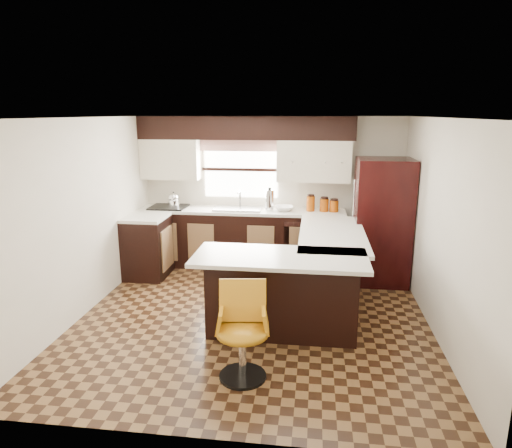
# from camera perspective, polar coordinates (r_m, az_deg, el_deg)

# --- Properties ---
(floor) EXTENTS (4.40, 4.40, 0.00)m
(floor) POSITION_cam_1_polar(r_m,az_deg,el_deg) (5.75, -0.34, -11.49)
(floor) COLOR #49301A
(floor) RESTS_ON ground
(ceiling) EXTENTS (4.40, 4.40, 0.00)m
(ceiling) POSITION_cam_1_polar(r_m,az_deg,el_deg) (5.20, -0.37, 13.16)
(ceiling) COLOR silver
(ceiling) RESTS_ON wall_back
(wall_back) EXTENTS (4.40, 0.00, 4.40)m
(wall_back) POSITION_cam_1_polar(r_m,az_deg,el_deg) (7.49, 1.92, 4.12)
(wall_back) COLOR beige
(wall_back) RESTS_ON floor
(wall_front) EXTENTS (4.40, 0.00, 4.40)m
(wall_front) POSITION_cam_1_polar(r_m,az_deg,el_deg) (3.29, -5.59, -8.76)
(wall_front) COLOR beige
(wall_front) RESTS_ON floor
(wall_left) EXTENTS (0.00, 4.40, 4.40)m
(wall_left) POSITION_cam_1_polar(r_m,az_deg,el_deg) (6.00, -20.65, 0.80)
(wall_left) COLOR beige
(wall_left) RESTS_ON floor
(wall_right) EXTENTS (0.00, 4.40, 4.40)m
(wall_right) POSITION_cam_1_polar(r_m,az_deg,el_deg) (5.49, 21.94, -0.47)
(wall_right) COLOR beige
(wall_right) RESTS_ON floor
(base_cab_back) EXTENTS (3.30, 0.60, 0.90)m
(base_cab_back) POSITION_cam_1_polar(r_m,az_deg,el_deg) (7.42, -1.81, -1.90)
(base_cab_back) COLOR black
(base_cab_back) RESTS_ON floor
(base_cab_left) EXTENTS (0.60, 0.70, 0.90)m
(base_cab_left) POSITION_cam_1_polar(r_m,az_deg,el_deg) (7.16, -13.39, -2.87)
(base_cab_left) COLOR black
(base_cab_left) RESTS_ON floor
(counter_back) EXTENTS (3.30, 0.60, 0.04)m
(counter_back) POSITION_cam_1_polar(r_m,az_deg,el_deg) (7.31, -1.84, 1.67)
(counter_back) COLOR silver
(counter_back) RESTS_ON base_cab_back
(counter_left) EXTENTS (0.60, 0.70, 0.04)m
(counter_left) POSITION_cam_1_polar(r_m,az_deg,el_deg) (7.04, -13.61, 0.82)
(counter_left) COLOR silver
(counter_left) RESTS_ON base_cab_left
(soffit) EXTENTS (3.40, 0.35, 0.36)m
(soffit) POSITION_cam_1_polar(r_m,az_deg,el_deg) (7.27, -1.36, 11.92)
(soffit) COLOR black
(soffit) RESTS_ON wall_back
(upper_cab_left) EXTENTS (0.94, 0.35, 0.64)m
(upper_cab_left) POSITION_cam_1_polar(r_m,az_deg,el_deg) (7.58, -10.58, 7.98)
(upper_cab_left) COLOR beige
(upper_cab_left) RESTS_ON wall_back
(upper_cab_right) EXTENTS (1.14, 0.35, 0.64)m
(upper_cab_right) POSITION_cam_1_polar(r_m,az_deg,el_deg) (7.22, 7.25, 7.82)
(upper_cab_right) COLOR beige
(upper_cab_right) RESTS_ON wall_back
(window_pane) EXTENTS (1.20, 0.02, 0.90)m
(window_pane) POSITION_cam_1_polar(r_m,az_deg,el_deg) (7.49, -1.91, 6.82)
(window_pane) COLOR white
(window_pane) RESTS_ON wall_back
(valance) EXTENTS (1.30, 0.06, 0.18)m
(valance) POSITION_cam_1_polar(r_m,az_deg,el_deg) (7.41, -1.99, 9.78)
(valance) COLOR #D19B93
(valance) RESTS_ON wall_back
(sink) EXTENTS (0.75, 0.45, 0.03)m
(sink) POSITION_cam_1_polar(r_m,az_deg,el_deg) (7.29, -2.25, 1.93)
(sink) COLOR #B2B2B7
(sink) RESTS_ON counter_back
(dishwasher) EXTENTS (0.58, 0.03, 0.78)m
(dishwasher) POSITION_cam_1_polar(r_m,az_deg,el_deg) (7.07, 5.86, -2.95)
(dishwasher) COLOR black
(dishwasher) RESTS_ON floor
(cooktop) EXTENTS (0.58, 0.50, 0.02)m
(cooktop) POSITION_cam_1_polar(r_m,az_deg,el_deg) (7.57, -10.88, 2.11)
(cooktop) COLOR black
(cooktop) RESTS_ON counter_back
(peninsula_long) EXTENTS (0.60, 1.95, 0.90)m
(peninsula_long) POSITION_cam_1_polar(r_m,az_deg,el_deg) (6.12, 8.88, -5.52)
(peninsula_long) COLOR black
(peninsula_long) RESTS_ON floor
(peninsula_return) EXTENTS (1.65, 0.60, 0.90)m
(peninsula_return) POSITION_cam_1_polar(r_m,az_deg,el_deg) (5.22, 3.27, -8.86)
(peninsula_return) COLOR black
(peninsula_return) RESTS_ON floor
(counter_pen_long) EXTENTS (0.84, 1.95, 0.04)m
(counter_pen_long) POSITION_cam_1_polar(r_m,az_deg,el_deg) (5.98, 9.52, -1.26)
(counter_pen_long) COLOR silver
(counter_pen_long) RESTS_ON peninsula_long
(counter_pen_return) EXTENTS (1.89, 0.84, 0.04)m
(counter_pen_return) POSITION_cam_1_polar(r_m,az_deg,el_deg) (4.97, 3.03, -4.21)
(counter_pen_return) COLOR silver
(counter_pen_return) RESTS_ON peninsula_return
(refrigerator) EXTENTS (0.78, 0.75, 1.82)m
(refrigerator) POSITION_cam_1_polar(r_m,az_deg,el_deg) (6.89, 15.44, 0.32)
(refrigerator) COLOR black
(refrigerator) RESTS_ON floor
(bar_chair) EXTENTS (0.55, 0.55, 0.92)m
(bar_chair) POSITION_cam_1_polar(r_m,az_deg,el_deg) (4.36, -1.71, -13.51)
(bar_chair) COLOR #BE7B11
(bar_chair) RESTS_ON floor
(kettle) EXTENTS (0.18, 0.18, 0.24)m
(kettle) POSITION_cam_1_polar(r_m,az_deg,el_deg) (7.51, -10.26, 3.08)
(kettle) COLOR silver
(kettle) RESTS_ON cooktop
(percolator) EXTENTS (0.14, 0.14, 0.33)m
(percolator) POSITION_cam_1_polar(r_m,az_deg,el_deg) (7.22, 1.71, 3.01)
(percolator) COLOR silver
(percolator) RESTS_ON counter_back
(mixing_bowl) EXTENTS (0.32, 0.32, 0.07)m
(mixing_bowl) POSITION_cam_1_polar(r_m,az_deg,el_deg) (7.22, 3.52, 1.97)
(mixing_bowl) COLOR white
(mixing_bowl) RESTS_ON counter_back
(canister_large) EXTENTS (0.13, 0.13, 0.24)m
(canister_large) POSITION_cam_1_polar(r_m,az_deg,el_deg) (7.21, 6.84, 2.54)
(canister_large) COLOR #994007
(canister_large) RESTS_ON counter_back
(canister_med) EXTENTS (0.14, 0.14, 0.20)m
(canister_med) POSITION_cam_1_polar(r_m,az_deg,el_deg) (7.21, 8.52, 2.35)
(canister_med) COLOR #994007
(canister_med) RESTS_ON counter_back
(canister_small) EXTENTS (0.14, 0.14, 0.18)m
(canister_small) POSITION_cam_1_polar(r_m,az_deg,el_deg) (7.22, 9.71, 2.22)
(canister_small) COLOR #994007
(canister_small) RESTS_ON counter_back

